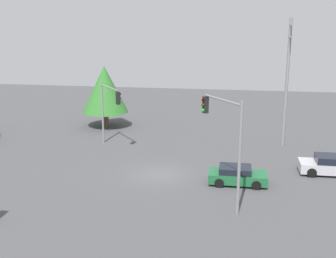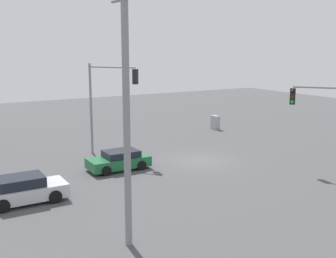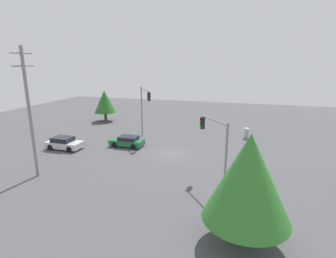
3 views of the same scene
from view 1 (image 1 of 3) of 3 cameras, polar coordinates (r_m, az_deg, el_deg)
ground_plane at (r=31.40m, az=-1.30°, el=-6.13°), size 80.00×80.00×0.00m
sedan_green at (r=29.83m, az=9.35°, el=-6.21°), size 1.98×4.00×1.26m
sedan_silver at (r=33.41m, az=20.97°, el=-4.59°), size 2.04×4.15×1.42m
traffic_signal_main at (r=37.38m, az=-8.01°, el=3.35°), size 3.27×2.69×5.67m
traffic_signal_cross at (r=25.08m, az=7.77°, el=-0.52°), size 3.34×2.55×6.79m
utility_pole_tall at (r=38.63m, az=15.81°, el=6.35°), size 2.20×0.28×11.27m
tree_behind at (r=44.76m, az=-8.56°, el=5.34°), size 4.80×4.80×6.49m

